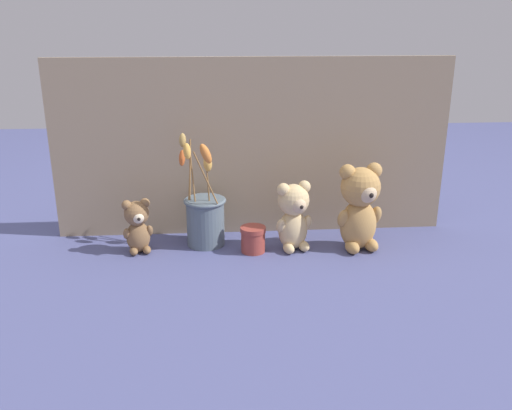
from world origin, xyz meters
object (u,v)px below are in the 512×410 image
decorative_tin_tall (253,239)px  teddy_bear_small (137,225)px  flower_vase (205,216)px  teddy_bear_large (360,205)px  teddy_bear_medium (294,215)px

decorative_tin_tall → teddy_bear_small: bearing=177.0°
flower_vase → decorative_tin_tall: flower_vase is taller
flower_vase → decorative_tin_tall: size_ratio=4.48×
teddy_bear_large → flower_vase: bearing=172.2°
decorative_tin_tall → flower_vase: bearing=156.9°
teddy_bear_small → decorative_tin_tall: 0.34m
teddy_bear_medium → decorative_tin_tall: (-0.12, -0.01, -0.07)m
teddy_bear_large → teddy_bear_small: teddy_bear_large is taller
teddy_bear_medium → flower_vase: 0.27m
teddy_bear_medium → decorative_tin_tall: bearing=-177.3°
teddy_bear_medium → flower_vase: size_ratio=0.61×
teddy_bear_medium → flower_vase: flower_vase is taller
teddy_bear_large → teddy_bear_small: bearing=178.3°
teddy_bear_large → flower_vase: size_ratio=0.76×
teddy_bear_large → teddy_bear_medium: 0.20m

